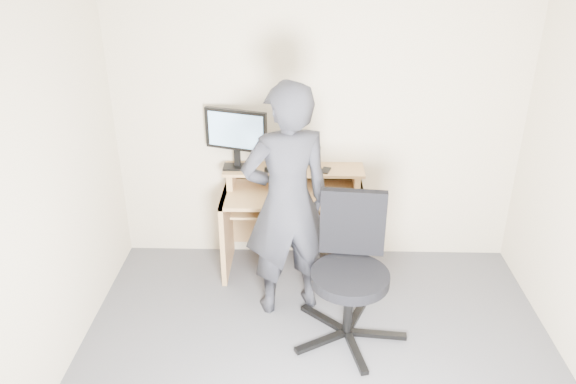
{
  "coord_description": "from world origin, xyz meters",
  "views": [
    {
      "loc": [
        -0.13,
        -2.81,
        2.81
      ],
      "look_at": [
        -0.23,
        1.05,
        0.95
      ],
      "focal_mm": 35.0,
      "sensor_mm": 36.0,
      "label": 1
    }
  ],
  "objects_px": {
    "monitor": "(236,134)",
    "person": "(287,202)",
    "desk": "(293,210)",
    "office_chair": "(351,265)"
  },
  "relations": [
    {
      "from": "monitor",
      "to": "person",
      "type": "bearing_deg",
      "value": -39.3
    },
    {
      "from": "monitor",
      "to": "person",
      "type": "height_order",
      "value": "person"
    },
    {
      "from": "office_chair",
      "to": "desk",
      "type": "bearing_deg",
      "value": 120.58
    },
    {
      "from": "desk",
      "to": "monitor",
      "type": "relative_size",
      "value": 2.26
    },
    {
      "from": "desk",
      "to": "person",
      "type": "height_order",
      "value": "person"
    },
    {
      "from": "desk",
      "to": "monitor",
      "type": "xyz_separation_m",
      "value": [
        -0.48,
        0.07,
        0.67
      ]
    },
    {
      "from": "desk",
      "to": "office_chair",
      "type": "bearing_deg",
      "value": -64.97
    },
    {
      "from": "monitor",
      "to": "person",
      "type": "xyz_separation_m",
      "value": [
        0.44,
        -0.68,
        -0.29
      ]
    },
    {
      "from": "desk",
      "to": "person",
      "type": "distance_m",
      "value": 0.73
    },
    {
      "from": "office_chair",
      "to": "person",
      "type": "relative_size",
      "value": 0.58
    }
  ]
}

